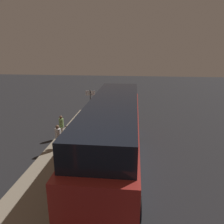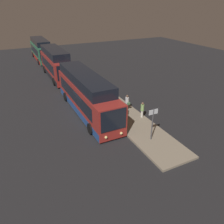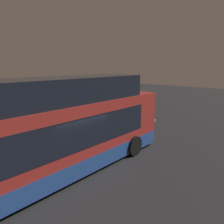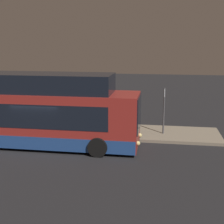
{
  "view_description": "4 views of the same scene",
  "coord_description": "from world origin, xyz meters",
  "px_view_note": "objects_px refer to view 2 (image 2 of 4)",
  "views": [
    {
      "loc": [
        -11.66,
        -0.77,
        6.53
      ],
      "look_at": [
        3.72,
        0.85,
        1.91
      ],
      "focal_mm": 35.0,
      "sensor_mm": 36.0,
      "label": 1
    },
    {
      "loc": [
        18.6,
        -6.5,
        10.42
      ],
      "look_at": [
        3.72,
        0.85,
        1.91
      ],
      "focal_mm": 35.0,
      "sensor_mm": 36.0,
      "label": 2
    },
    {
      "loc": [
        -5.3,
        -7.03,
        4.51
      ],
      "look_at": [
        3.72,
        0.85,
        1.91
      ],
      "focal_mm": 35.0,
      "sensor_mm": 36.0,
      "label": 3
    },
    {
      "loc": [
        6.32,
        -15.55,
        5.69
      ],
      "look_at": [
        3.72,
        0.85,
        1.91
      ],
      "focal_mm": 50.0,
      "sensor_mm": 36.0,
      "label": 4
    }
  ],
  "objects_px": {
    "passenger_with_bags": "(127,102)",
    "trash_bin": "(125,113)",
    "sign_post": "(153,121)",
    "bus_second": "(56,65)",
    "passenger_boarding": "(113,104)",
    "bus_lead": "(86,95)",
    "suitcase": "(106,108)",
    "passenger_waiting": "(142,109)",
    "bus_third": "(41,51)"
  },
  "relations": [
    {
      "from": "bus_second",
      "to": "sign_post",
      "type": "relative_size",
      "value": 3.7
    },
    {
      "from": "suitcase",
      "to": "sign_post",
      "type": "bearing_deg",
      "value": 9.99
    },
    {
      "from": "sign_post",
      "to": "bus_lead",
      "type": "bearing_deg",
      "value": -159.54
    },
    {
      "from": "bus_second",
      "to": "passenger_waiting",
      "type": "distance_m",
      "value": 17.33
    },
    {
      "from": "bus_second",
      "to": "bus_third",
      "type": "xyz_separation_m",
      "value": [
        -12.25,
        -0.0,
        -0.14
      ]
    },
    {
      "from": "sign_post",
      "to": "bus_second",
      "type": "bearing_deg",
      "value": -172.21
    },
    {
      "from": "sign_post",
      "to": "bus_third",
      "type": "bearing_deg",
      "value": -175.11
    },
    {
      "from": "passenger_with_bags",
      "to": "trash_bin",
      "type": "height_order",
      "value": "passenger_with_bags"
    },
    {
      "from": "bus_lead",
      "to": "bus_third",
      "type": "bearing_deg",
      "value": -180.0
    },
    {
      "from": "passenger_with_bags",
      "to": "bus_second",
      "type": "bearing_deg",
      "value": -82.05
    },
    {
      "from": "passenger_boarding",
      "to": "suitcase",
      "type": "distance_m",
      "value": 0.94
    },
    {
      "from": "bus_second",
      "to": "passenger_with_bags",
      "type": "relative_size",
      "value": 6.36
    },
    {
      "from": "bus_second",
      "to": "passenger_boarding",
      "type": "height_order",
      "value": "bus_second"
    },
    {
      "from": "bus_lead",
      "to": "bus_third",
      "type": "distance_m",
      "value": 25.16
    },
    {
      "from": "passenger_waiting",
      "to": "suitcase",
      "type": "bearing_deg",
      "value": 169.16
    },
    {
      "from": "passenger_with_bags",
      "to": "bus_third",
      "type": "bearing_deg",
      "value": -88.48
    },
    {
      "from": "bus_second",
      "to": "trash_bin",
      "type": "bearing_deg",
      "value": 10.4
    },
    {
      "from": "sign_post",
      "to": "trash_bin",
      "type": "relative_size",
      "value": 4.3
    },
    {
      "from": "passenger_boarding",
      "to": "trash_bin",
      "type": "bearing_deg",
      "value": 119.48
    },
    {
      "from": "bus_second",
      "to": "passenger_with_bags",
      "type": "bearing_deg",
      "value": 14.4
    },
    {
      "from": "passenger_with_bags",
      "to": "trash_bin",
      "type": "bearing_deg",
      "value": 47.19
    },
    {
      "from": "passenger_boarding",
      "to": "suitcase",
      "type": "bearing_deg",
      "value": -39.57
    },
    {
      "from": "bus_lead",
      "to": "trash_bin",
      "type": "xyz_separation_m",
      "value": [
        2.95,
        2.91,
        -1.29
      ]
    },
    {
      "from": "bus_lead",
      "to": "passenger_boarding",
      "type": "distance_m",
      "value": 2.9
    },
    {
      "from": "passenger_boarding",
      "to": "passenger_with_bags",
      "type": "height_order",
      "value": "passenger_with_bags"
    },
    {
      "from": "bus_third",
      "to": "suitcase",
      "type": "height_order",
      "value": "bus_third"
    },
    {
      "from": "bus_third",
      "to": "passenger_with_bags",
      "type": "distance_m",
      "value": 27.21
    },
    {
      "from": "passenger_boarding",
      "to": "passenger_waiting",
      "type": "bearing_deg",
      "value": 135.01
    },
    {
      "from": "sign_post",
      "to": "passenger_waiting",
      "type": "bearing_deg",
      "value": 157.78
    },
    {
      "from": "bus_lead",
      "to": "passenger_boarding",
      "type": "height_order",
      "value": "bus_lead"
    },
    {
      "from": "passenger_waiting",
      "to": "passenger_with_bags",
      "type": "distance_m",
      "value": 2.14
    },
    {
      "from": "suitcase",
      "to": "sign_post",
      "type": "distance_m",
      "value": 6.62
    },
    {
      "from": "bus_lead",
      "to": "passenger_waiting",
      "type": "bearing_deg",
      "value": 47.86
    },
    {
      "from": "trash_bin",
      "to": "bus_third",
      "type": "bearing_deg",
      "value": -174.09
    },
    {
      "from": "bus_second",
      "to": "passenger_boarding",
      "type": "distance_m",
      "value": 14.76
    },
    {
      "from": "passenger_waiting",
      "to": "trash_bin",
      "type": "distance_m",
      "value": 1.72
    },
    {
      "from": "bus_third",
      "to": "sign_post",
      "type": "xyz_separation_m",
      "value": [
        32.64,
        2.79,
        0.22
      ]
    },
    {
      "from": "passenger_boarding",
      "to": "trash_bin",
      "type": "xyz_separation_m",
      "value": [
        1.3,
        0.66,
        -0.53
      ]
    },
    {
      "from": "bus_second",
      "to": "sign_post",
      "type": "bearing_deg",
      "value": 7.79
    },
    {
      "from": "passenger_boarding",
      "to": "passenger_with_bags",
      "type": "bearing_deg",
      "value": 177.68
    },
    {
      "from": "bus_third",
      "to": "suitcase",
      "type": "distance_m",
      "value": 26.36
    },
    {
      "from": "trash_bin",
      "to": "bus_second",
      "type": "bearing_deg",
      "value": -169.6
    },
    {
      "from": "bus_third",
      "to": "passenger_with_bags",
      "type": "bearing_deg",
      "value": 7.97
    },
    {
      "from": "bus_second",
      "to": "trash_bin",
      "type": "relative_size",
      "value": 15.92
    },
    {
      "from": "passenger_with_bags",
      "to": "trash_bin",
      "type": "xyz_separation_m",
      "value": [
        1.17,
        -0.86,
        -0.55
      ]
    },
    {
      "from": "passenger_boarding",
      "to": "passenger_waiting",
      "type": "relative_size",
      "value": 1.03
    },
    {
      "from": "passenger_boarding",
      "to": "bus_lead",
      "type": "bearing_deg",
      "value": -33.49
    },
    {
      "from": "bus_third",
      "to": "sign_post",
      "type": "relative_size",
      "value": 3.67
    },
    {
      "from": "suitcase",
      "to": "bus_third",
      "type": "bearing_deg",
      "value": -176.36
    },
    {
      "from": "bus_second",
      "to": "passenger_waiting",
      "type": "relative_size",
      "value": 6.58
    }
  ]
}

